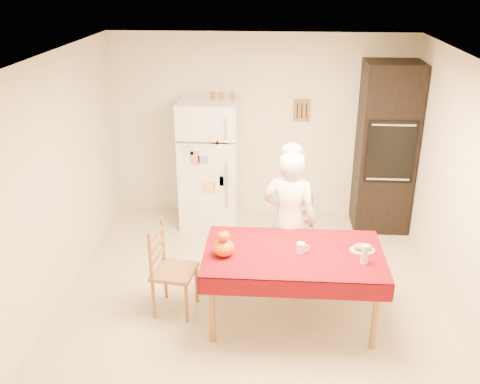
# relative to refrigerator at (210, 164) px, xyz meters

# --- Properties ---
(floor) EXTENTS (4.50, 4.50, 0.00)m
(floor) POSITION_rel_refrigerator_xyz_m (0.65, -1.88, -0.85)
(floor) COLOR #C7B890
(floor) RESTS_ON ground
(room_shell) EXTENTS (4.02, 4.52, 2.51)m
(room_shell) POSITION_rel_refrigerator_xyz_m (0.65, -1.88, 0.77)
(room_shell) COLOR beige
(room_shell) RESTS_ON ground
(refrigerator) EXTENTS (0.75, 0.74, 1.70)m
(refrigerator) POSITION_rel_refrigerator_xyz_m (0.00, 0.00, 0.00)
(refrigerator) COLOR white
(refrigerator) RESTS_ON floor
(oven_cabinet) EXTENTS (0.70, 0.62, 2.20)m
(oven_cabinet) POSITION_rel_refrigerator_xyz_m (2.28, 0.05, 0.25)
(oven_cabinet) COLOR black
(oven_cabinet) RESTS_ON floor
(dining_table) EXTENTS (1.70, 1.00, 0.76)m
(dining_table) POSITION_rel_refrigerator_xyz_m (1.06, -2.15, -0.16)
(dining_table) COLOR brown
(dining_table) RESTS_ON floor
(chair_far) EXTENTS (0.47, 0.45, 0.95)m
(chair_far) POSITION_rel_refrigerator_xyz_m (1.12, -1.29, -0.34)
(chair_far) COLOR brown
(chair_far) RESTS_ON floor
(chair_left) EXTENTS (0.45, 0.47, 0.95)m
(chair_left) POSITION_rel_refrigerator_xyz_m (-0.17, -2.06, -0.34)
(chair_left) COLOR brown
(chair_left) RESTS_ON floor
(seated_woman) EXTENTS (0.66, 0.52, 1.59)m
(seated_woman) POSITION_rel_refrigerator_xyz_m (1.03, -1.55, -0.05)
(seated_woman) COLOR white
(seated_woman) RESTS_ON floor
(coffee_mug) EXTENTS (0.08, 0.08, 0.10)m
(coffee_mug) POSITION_rel_refrigerator_xyz_m (1.13, -2.16, -0.04)
(coffee_mug) COLOR white
(coffee_mug) RESTS_ON dining_table
(pumpkin_lower) EXTENTS (0.21, 0.21, 0.16)m
(pumpkin_lower) POSITION_rel_refrigerator_xyz_m (0.41, -2.25, -0.01)
(pumpkin_lower) COLOR #CB4504
(pumpkin_lower) RESTS_ON dining_table
(pumpkin_upper) EXTENTS (0.12, 0.12, 0.09)m
(pumpkin_upper) POSITION_rel_refrigerator_xyz_m (0.41, -2.25, 0.11)
(pumpkin_upper) COLOR #ED3E05
(pumpkin_upper) RESTS_ON pumpkin_lower
(wine_glass) EXTENTS (0.07, 0.07, 0.18)m
(wine_glass) POSITION_rel_refrigerator_xyz_m (1.70, -2.30, -0.00)
(wine_glass) COLOR silver
(wine_glass) RESTS_ON dining_table
(bread_plate) EXTENTS (0.24, 0.24, 0.02)m
(bread_plate) POSITION_rel_refrigerator_xyz_m (1.71, -2.09, -0.08)
(bread_plate) COLOR silver
(bread_plate) RESTS_ON dining_table
(bread_loaf) EXTENTS (0.18, 0.10, 0.06)m
(bread_loaf) POSITION_rel_refrigerator_xyz_m (1.71, -2.09, -0.04)
(bread_loaf) COLOR #97734A
(bread_loaf) RESTS_ON bread_plate
(spice_jar_left) EXTENTS (0.05, 0.05, 0.10)m
(spice_jar_left) POSITION_rel_refrigerator_xyz_m (0.06, 0.05, 0.90)
(spice_jar_left) COLOR brown
(spice_jar_left) RESTS_ON refrigerator
(spice_jar_mid) EXTENTS (0.05, 0.05, 0.10)m
(spice_jar_mid) POSITION_rel_refrigerator_xyz_m (0.16, 0.05, 0.90)
(spice_jar_mid) COLOR #995D1B
(spice_jar_mid) RESTS_ON refrigerator
(spice_jar_right) EXTENTS (0.05, 0.05, 0.10)m
(spice_jar_right) POSITION_rel_refrigerator_xyz_m (0.31, 0.05, 0.90)
(spice_jar_right) COLOR #8E5A19
(spice_jar_right) RESTS_ON refrigerator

